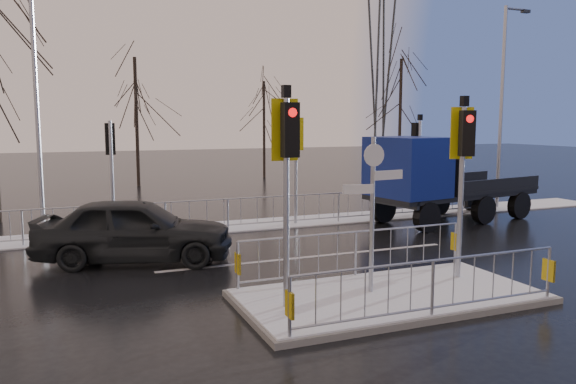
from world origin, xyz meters
name	(u,v)px	position (x,y,z in m)	size (l,w,h in m)	color
ground	(389,300)	(0.00, 0.00, 0.00)	(120.00, 120.00, 0.00)	black
snow_verge	(252,225)	(0.00, 8.60, 0.02)	(30.00, 2.00, 0.04)	white
lane_markings	(398,304)	(0.00, -0.33, 0.00)	(8.00, 11.38, 0.01)	silver
traffic_island	(388,280)	(-0.01, 0.01, 0.39)	(6.00, 3.04, 4.15)	#61615C
far_kerb_fixtures	(265,197)	(0.29, 8.09, 1.02)	(18.00, 0.65, 3.83)	#9BA0AA
car_far_lane	(135,230)	(-4.27, 5.00, 0.82)	(1.94, 4.83, 1.65)	black
flatbed_truck	(427,178)	(5.64, 6.60, 1.59)	(6.78, 3.46, 3.00)	black
tree_far_a	(136,97)	(-2.00, 22.00, 4.82)	(3.75, 3.75, 7.08)	black
tree_far_b	(264,110)	(6.00, 24.00, 4.18)	(3.25, 3.25, 6.14)	black
tree_far_c	(401,95)	(14.00, 21.00, 5.15)	(4.00, 4.00, 7.55)	black
street_lamp_right	(503,99)	(10.57, 8.50, 4.39)	(1.25, 0.18, 8.00)	#9BA0AA
street_lamp_left	(38,89)	(-6.43, 9.50, 4.49)	(1.25, 0.18, 8.20)	#9BA0AA
pylon_wires	(369,24)	(16.88, 30.00, 11.03)	(70.00, 2.38, 19.97)	#2D3033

